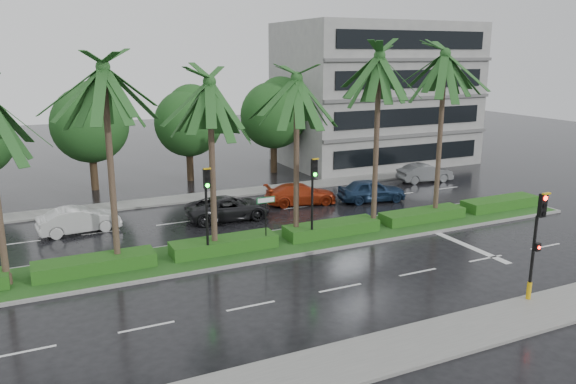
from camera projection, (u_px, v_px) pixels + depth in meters
name	position (u px, v px, depth m)	size (l,w,h in m)	color
ground	(289.00, 251.00, 27.72)	(120.00, 120.00, 0.00)	black
near_sidewalk	(420.00, 343.00, 18.76)	(40.00, 2.40, 0.12)	slate
far_sidewalk	(213.00, 195.00, 38.22)	(40.00, 2.00, 0.12)	slate
median	(280.00, 243.00, 28.57)	(36.00, 4.00, 0.15)	gray
hedge	(280.00, 236.00, 28.49)	(35.20, 1.40, 0.60)	#214F16
lane_markings	(346.00, 244.00, 28.61)	(34.00, 13.06, 0.01)	silver
palm_row	(255.00, 85.00, 26.14)	(26.30, 4.20, 10.13)	#3C2F23
signal_near	(536.00, 242.00, 21.38)	(0.34, 0.45, 4.36)	black
signal_median_left	(207.00, 200.00, 25.59)	(0.34, 0.42, 4.36)	black
signal_median_right	(313.00, 188.00, 27.88)	(0.34, 0.42, 4.36)	black
street_sign	(266.00, 209.00, 27.21)	(0.95, 0.09, 2.60)	black
bg_trees	(190.00, 119.00, 42.06)	(32.66, 5.33, 7.70)	#352718
building	(375.00, 94.00, 49.13)	(16.00, 10.00, 12.00)	gray
car_white	(79.00, 220.00, 30.39)	(4.28, 1.49, 1.41)	silver
car_darkgrey	(228.00, 208.00, 32.81)	(4.96, 2.29, 1.38)	black
car_red	(301.00, 194.00, 36.12)	(4.62, 1.88, 1.34)	#A82F12
car_blue	(372.00, 190.00, 36.75)	(4.41, 1.78, 1.50)	#182C4A
car_grey	(425.00, 173.00, 42.40)	(4.19, 1.46, 1.38)	#56595B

